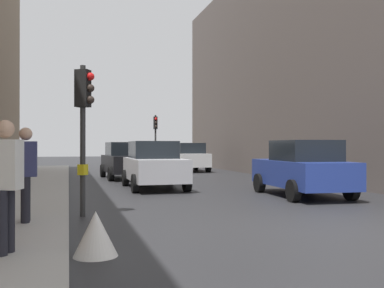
{
  "coord_description": "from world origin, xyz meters",
  "views": [
    {
      "loc": [
        -4.95,
        -7.41,
        1.59
      ],
      "look_at": [
        -0.01,
        10.31,
        1.66
      ],
      "focal_mm": 41.46,
      "sensor_mm": 36.0,
      "label": 1
    }
  ],
  "objects_px": {
    "car_yellow_taxi": "(152,154)",
    "warning_sign_triangle": "(96,234)",
    "car_dark_suv": "(125,160)",
    "traffic_light_far_median": "(156,132)",
    "car_white_compact": "(188,157)",
    "pedestrian_with_black_backpack": "(2,178)",
    "pedestrian_with_grey_backpack": "(23,169)",
    "car_blue_van": "(302,168)",
    "car_silver_hatchback": "(154,165)",
    "traffic_light_near_right": "(84,112)"
  },
  "relations": [
    {
      "from": "pedestrian_with_black_backpack",
      "to": "pedestrian_with_grey_backpack",
      "type": "relative_size",
      "value": 1.0
    },
    {
      "from": "car_dark_suv",
      "to": "car_blue_van",
      "type": "bearing_deg",
      "value": -63.95
    },
    {
      "from": "traffic_light_far_median",
      "to": "car_white_compact",
      "type": "distance_m",
      "value": 3.59
    },
    {
      "from": "warning_sign_triangle",
      "to": "car_yellow_taxi",
      "type": "bearing_deg",
      "value": 78.18
    },
    {
      "from": "car_silver_hatchback",
      "to": "pedestrian_with_grey_backpack",
      "type": "distance_m",
      "value": 8.4
    },
    {
      "from": "traffic_light_far_median",
      "to": "pedestrian_with_grey_backpack",
      "type": "xyz_separation_m",
      "value": [
        -6.47,
        -20.64,
        -1.36
      ]
    },
    {
      "from": "pedestrian_with_grey_backpack",
      "to": "car_dark_suv",
      "type": "bearing_deg",
      "value": 74.79
    },
    {
      "from": "car_dark_suv",
      "to": "car_white_compact",
      "type": "height_order",
      "value": "same"
    },
    {
      "from": "car_silver_hatchback",
      "to": "traffic_light_near_right",
      "type": "bearing_deg",
      "value": -114.44
    },
    {
      "from": "pedestrian_with_grey_backpack",
      "to": "traffic_light_far_median",
      "type": "bearing_deg",
      "value": 72.58
    },
    {
      "from": "car_yellow_taxi",
      "to": "pedestrian_with_grey_backpack",
      "type": "xyz_separation_m",
      "value": [
        -7.62,
        -28.35,
        0.29
      ]
    },
    {
      "from": "car_yellow_taxi",
      "to": "car_white_compact",
      "type": "relative_size",
      "value": 1.01
    },
    {
      "from": "traffic_light_far_median",
      "to": "car_silver_hatchback",
      "type": "height_order",
      "value": "traffic_light_far_median"
    },
    {
      "from": "car_blue_van",
      "to": "car_silver_hatchback",
      "type": "bearing_deg",
      "value": 136.7
    },
    {
      "from": "car_blue_van",
      "to": "pedestrian_with_grey_backpack",
      "type": "relative_size",
      "value": 2.43
    },
    {
      "from": "car_dark_suv",
      "to": "warning_sign_triangle",
      "type": "xyz_separation_m",
      "value": [
        -2.27,
        -15.06,
        -0.55
      ]
    },
    {
      "from": "car_yellow_taxi",
      "to": "warning_sign_triangle",
      "type": "xyz_separation_m",
      "value": [
        -6.42,
        -30.67,
        -0.55
      ]
    },
    {
      "from": "car_yellow_taxi",
      "to": "pedestrian_with_black_backpack",
      "type": "xyz_separation_m",
      "value": [
        -7.65,
        -30.86,
        0.29
      ]
    },
    {
      "from": "car_yellow_taxi",
      "to": "car_silver_hatchback",
      "type": "bearing_deg",
      "value": -100.13
    },
    {
      "from": "car_blue_van",
      "to": "car_dark_suv",
      "type": "relative_size",
      "value": 1.0
    },
    {
      "from": "car_white_compact",
      "to": "pedestrian_with_black_backpack",
      "type": "relative_size",
      "value": 2.38
    },
    {
      "from": "car_dark_suv",
      "to": "pedestrian_with_black_backpack",
      "type": "distance_m",
      "value": 15.64
    },
    {
      "from": "car_silver_hatchback",
      "to": "pedestrian_with_grey_backpack",
      "type": "bearing_deg",
      "value": -117.54
    },
    {
      "from": "pedestrian_with_black_backpack",
      "to": "warning_sign_triangle",
      "type": "height_order",
      "value": "pedestrian_with_black_backpack"
    },
    {
      "from": "car_yellow_taxi",
      "to": "car_silver_hatchback",
      "type": "height_order",
      "value": "same"
    },
    {
      "from": "car_white_compact",
      "to": "pedestrian_with_grey_backpack",
      "type": "distance_m",
      "value": 19.55
    },
    {
      "from": "car_silver_hatchback",
      "to": "traffic_light_far_median",
      "type": "bearing_deg",
      "value": 78.88
    },
    {
      "from": "car_dark_suv",
      "to": "pedestrian_with_grey_backpack",
      "type": "relative_size",
      "value": 2.43
    },
    {
      "from": "car_dark_suv",
      "to": "pedestrian_with_grey_backpack",
      "type": "distance_m",
      "value": 13.2
    },
    {
      "from": "traffic_light_far_median",
      "to": "car_white_compact",
      "type": "height_order",
      "value": "traffic_light_far_median"
    },
    {
      "from": "traffic_light_far_median",
      "to": "traffic_light_near_right",
      "type": "relative_size",
      "value": 1.08
    },
    {
      "from": "car_dark_suv",
      "to": "warning_sign_triangle",
      "type": "height_order",
      "value": "car_dark_suv"
    },
    {
      "from": "car_dark_suv",
      "to": "traffic_light_far_median",
      "type": "bearing_deg",
      "value": 69.14
    },
    {
      "from": "traffic_light_far_median",
      "to": "car_yellow_taxi",
      "type": "xyz_separation_m",
      "value": [
        1.14,
        7.71,
        -1.65
      ]
    },
    {
      "from": "car_white_compact",
      "to": "traffic_light_near_right",
      "type": "bearing_deg",
      "value": -112.68
    },
    {
      "from": "traffic_light_near_right",
      "to": "car_white_compact",
      "type": "bearing_deg",
      "value": 67.32
    },
    {
      "from": "pedestrian_with_grey_backpack",
      "to": "warning_sign_triangle",
      "type": "height_order",
      "value": "pedestrian_with_grey_backpack"
    },
    {
      "from": "car_white_compact",
      "to": "pedestrian_with_grey_backpack",
      "type": "relative_size",
      "value": 2.38
    },
    {
      "from": "warning_sign_triangle",
      "to": "traffic_light_far_median",
      "type": "bearing_deg",
      "value": 77.05
    },
    {
      "from": "traffic_light_near_right",
      "to": "car_yellow_taxi",
      "type": "height_order",
      "value": "traffic_light_near_right"
    },
    {
      "from": "car_yellow_taxi",
      "to": "car_white_compact",
      "type": "height_order",
      "value": "same"
    },
    {
      "from": "car_blue_van",
      "to": "car_white_compact",
      "type": "xyz_separation_m",
      "value": [
        0.1,
        14.19,
        0.0
      ]
    },
    {
      "from": "traffic_light_far_median",
      "to": "car_dark_suv",
      "type": "xyz_separation_m",
      "value": [
        -3.01,
        -7.9,
        -1.65
      ]
    },
    {
      "from": "traffic_light_far_median",
      "to": "car_yellow_taxi",
      "type": "distance_m",
      "value": 7.97
    },
    {
      "from": "traffic_light_far_median",
      "to": "pedestrian_with_black_backpack",
      "type": "xyz_separation_m",
      "value": [
        -6.5,
        -23.14,
        -1.36
      ]
    },
    {
      "from": "car_silver_hatchback",
      "to": "warning_sign_triangle",
      "type": "xyz_separation_m",
      "value": [
        -2.69,
        -9.77,
        -0.55
      ]
    },
    {
      "from": "car_blue_van",
      "to": "car_white_compact",
      "type": "distance_m",
      "value": 14.19
    },
    {
      "from": "car_yellow_taxi",
      "to": "pedestrian_with_grey_backpack",
      "type": "distance_m",
      "value": 29.35
    },
    {
      "from": "traffic_light_far_median",
      "to": "warning_sign_triangle",
      "type": "xyz_separation_m",
      "value": [
        -5.28,
        -22.96,
        -2.2
      ]
    },
    {
      "from": "traffic_light_near_right",
      "to": "pedestrian_with_grey_backpack",
      "type": "relative_size",
      "value": 1.92
    }
  ]
}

